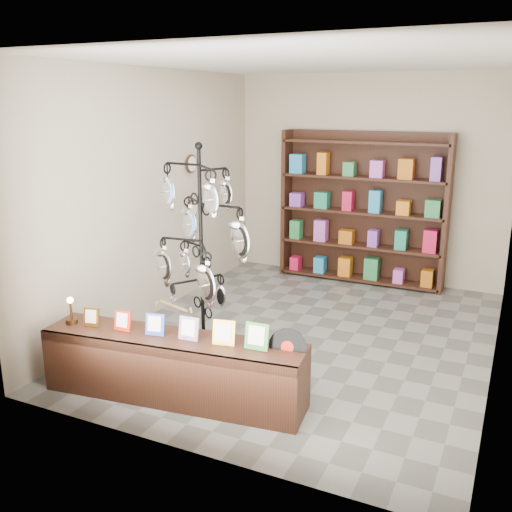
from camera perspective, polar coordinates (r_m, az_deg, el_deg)
The scene contains 6 objects.
ground at distance 6.67m, azimuth 4.98°, elevation -7.90°, with size 5.00×5.00×0.00m, color slate.
room_envelope at distance 6.18m, azimuth 5.38°, elevation 8.08°, with size 5.00×5.00×5.00m.
display_tree at distance 5.54m, azimuth -5.51°, elevation 1.45°, with size 1.24×1.24×2.25m.
front_shelf at distance 5.28m, azimuth -8.24°, elevation -10.96°, with size 2.46×0.78×0.85m.
back_shelving at distance 8.47m, azimuth 10.57°, elevation 4.24°, with size 2.42×0.36×2.20m.
wall_clocks at distance 7.79m, azimuth -6.44°, elevation 6.96°, with size 0.03×0.24×0.84m.
Camera 1 is at (2.08, -5.76, 2.62)m, focal length 40.00 mm.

